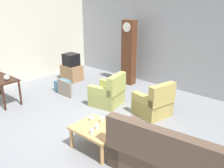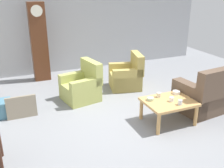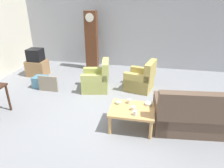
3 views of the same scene
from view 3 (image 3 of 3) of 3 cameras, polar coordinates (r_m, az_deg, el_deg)
name	(u,v)px [view 3 (image 3 of 3)]	position (r m, az deg, el deg)	size (l,w,h in m)	color
ground_plane	(111,111)	(5.24, -0.40, -7.59)	(10.40, 10.40, 0.00)	gray
garage_door_wall	(130,25)	(8.08, 4.91, 15.99)	(8.40, 0.16, 3.20)	#9EA0A5
couch_floral	(205,117)	(4.81, 24.44, -8.26)	(2.18, 1.09, 1.04)	brown
armchair_olive_near	(97,80)	(6.25, -4.25, 1.07)	(0.92, 0.89, 0.92)	tan
armchair_olive_far	(141,80)	(6.30, 8.03, 1.11)	(0.95, 0.92, 0.92)	tan
coffee_table_wood	(132,111)	(4.49, 5.59, -7.60)	(0.96, 0.76, 0.47)	tan
grandfather_clock	(92,41)	(7.82, -5.69, 11.83)	(0.44, 0.30, 2.16)	#562D19
tv_stand_cabinet	(37,68)	(7.81, -20.04, 4.23)	(0.68, 0.52, 0.55)	#997047
tv_crt	(35,55)	(7.67, -20.56, 7.61)	(0.48, 0.44, 0.42)	black
framed_picture_leaning	(48,84)	(6.44, -17.39, 0.07)	(0.60, 0.05, 0.48)	gray
storage_box_blue	(41,82)	(6.84, -19.27, 0.62)	(0.40, 0.38, 0.35)	teal
cup_white_porcelain	(133,108)	(4.39, 5.92, -6.70)	(0.09, 0.09, 0.09)	white
cup_blue_rimmed	(135,113)	(4.23, 6.45, -8.01)	(0.08, 0.08, 0.10)	silver
cup_cream_tall	(129,101)	(4.63, 4.78, -4.82)	(0.09, 0.09, 0.09)	beige
bowl_white_stacked	(148,104)	(4.63, 10.10, -5.44)	(0.15, 0.15, 0.06)	white
bowl_shallow_green	(119,102)	(4.61, 1.84, -5.17)	(0.14, 0.14, 0.05)	#B2C69E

